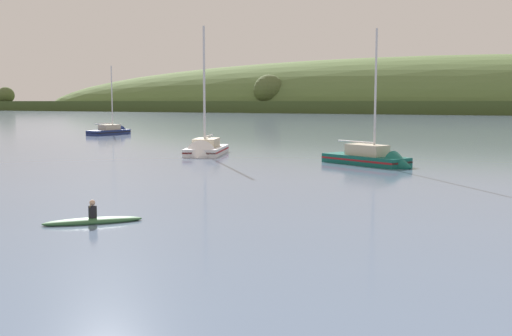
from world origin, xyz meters
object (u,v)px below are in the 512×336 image
sailboat_near_mooring (113,133)px  sailboat_far_left (374,162)px  sailboat_midwater_white (205,153)px  canoe_with_paddler (93,221)px

sailboat_near_mooring → sailboat_far_left: size_ratio=0.98×
sailboat_near_mooring → sailboat_midwater_white: size_ratio=0.85×
sailboat_near_mooring → sailboat_midwater_white: sailboat_midwater_white is taller
sailboat_near_mooring → canoe_with_paddler: (36.81, -52.34, -0.17)m
sailboat_far_left → canoe_with_paddler: bearing=-73.4°
sailboat_midwater_white → sailboat_far_left: size_ratio=1.14×
sailboat_near_mooring → sailboat_far_left: bearing=-115.1°
sailboat_far_left → canoe_with_paddler: 25.89m
sailboat_far_left → sailboat_near_mooring: bearing=176.9°
sailboat_near_mooring → sailboat_midwater_white: (27.21, -24.47, -0.05)m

